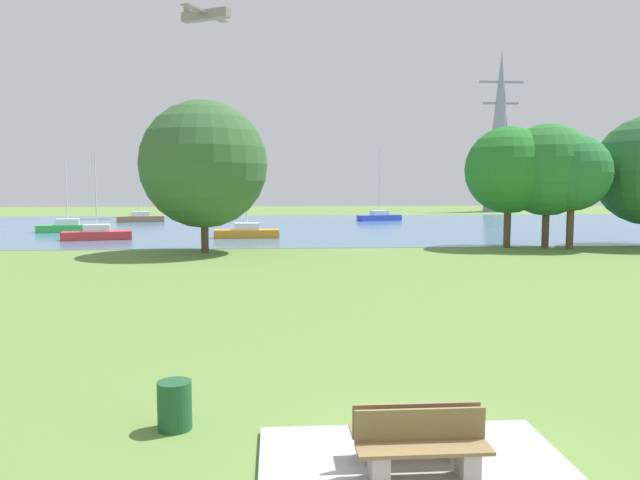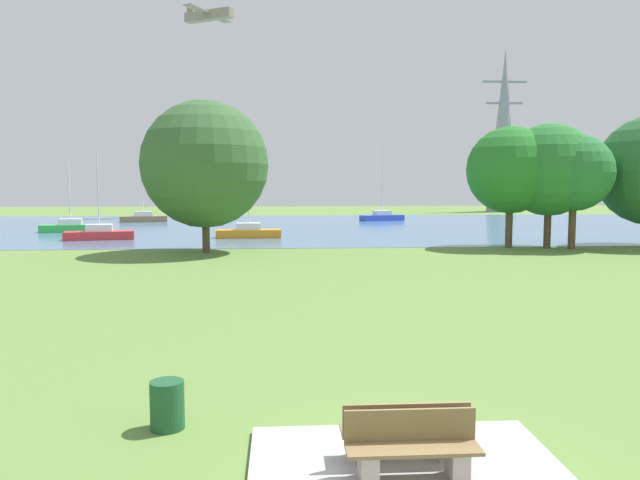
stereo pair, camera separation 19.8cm
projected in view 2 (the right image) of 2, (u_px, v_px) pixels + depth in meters
ground_plane at (315, 265)px, 30.35m from camera, size 160.00×160.00×0.00m
concrete_pad at (408, 472)px, 8.48m from camera, size 4.40×3.20×0.10m
bench_facing_water at (404, 435)px, 8.71m from camera, size 1.80×0.48×0.89m
bench_facing_inland at (412, 451)px, 8.18m from camera, size 1.80×0.48×0.89m
litter_bin at (167, 405)px, 10.09m from camera, size 0.56×0.56×0.80m
water_surface at (298, 226)px, 58.17m from camera, size 140.00×40.00×0.02m
sailboat_orange at (249, 232)px, 45.72m from camera, size 4.87×1.75×6.30m
sailboat_blue at (382, 216)px, 66.96m from camera, size 5.03×2.98×7.92m
sailboat_green at (71, 227)px, 51.22m from camera, size 5.02×2.57×6.11m
sailboat_red at (99, 234)px, 44.17m from camera, size 5.00×2.45×6.24m
sailboat_brown at (143, 218)px, 64.84m from camera, size 5.02×2.66×6.05m
tree_mid_shore at (205, 164)px, 35.51m from camera, size 7.37×7.37×8.84m
tree_east_far at (511, 170)px, 38.48m from camera, size 5.47×5.47×7.63m
tree_east_near at (549, 170)px, 38.26m from camera, size 5.76×5.76×7.78m
tree_west_near at (574, 173)px, 37.58m from camera, size 4.74×4.74×7.09m
electricity_pylon at (503, 131)px, 88.03m from camera, size 6.40×4.40×23.15m
light_aircraft at (209, 15)px, 73.27m from camera, size 6.15×7.91×2.10m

